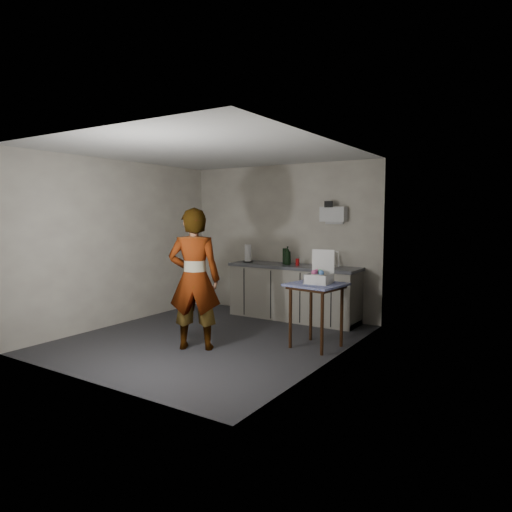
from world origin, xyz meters
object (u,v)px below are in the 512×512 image
Objects in this scene: side_table at (316,292)px; dish_rack at (326,264)px; kitchen_counter at (293,294)px; soap_bottle at (288,256)px; soda_can at (297,262)px; dark_bottle at (285,256)px; paper_towel at (248,254)px; standing_man at (194,279)px; bakery_box at (319,276)px.

dish_rack reaches higher than side_table.
soap_bottle is (-0.11, -0.02, 0.64)m from kitchen_counter.
soda_can is 0.32m from dark_bottle.
dish_rack reaches higher than kitchen_counter.
dish_rack is at bearing 0.35° from paper_towel.
kitchen_counter is 2.25m from standing_man.
standing_man is (-1.31, -0.90, 0.18)m from side_table.
soap_bottle is at bearing -42.62° from dark_bottle.
standing_man is at bearing -99.84° from soda_can.
paper_towel is (-0.97, -0.01, 0.09)m from soda_can.
kitchen_counter is 7.27× the size of soap_bottle.
paper_towel is 1.48m from dish_rack.
kitchen_counter is 2.63× the size of side_table.
soap_bottle is (-1.12, 1.25, 0.32)m from side_table.
dark_bottle is at bearing 8.76° from paper_towel.
soap_bottle reaches higher than kitchen_counter.
paper_towel is at bearing -171.24° from dark_bottle.
standing_man reaches higher than side_table.
dark_bottle is (0.08, 2.26, 0.12)m from standing_man.
soda_can is at bearing -179.59° from dish_rack.
standing_man reaches higher than kitchen_counter.
bakery_box is (0.02, 0.03, 0.21)m from side_table.
bakery_box is at bearing -32.17° from paper_towel.
soap_bottle reaches higher than dish_rack.
standing_man is 2.26m from dark_bottle.
side_table is at bearing -71.02° from dish_rack.
dish_rack is 1.30m from bakery_box.
paper_towel is at bearing -103.86° from standing_man.
dish_rack is (1.48, 0.01, -0.09)m from paper_towel.
dish_rack is 0.84× the size of bakery_box.
dark_bottle is (-1.22, 1.35, 0.30)m from side_table.
bakery_box is (1.33, 0.94, 0.03)m from standing_man.
kitchen_counter is 6.17× the size of dish_rack.
kitchen_counter is at bearing 125.84° from bakery_box.
dish_rack is at bearing 106.29° from bakery_box.
soda_can is (-0.93, 1.25, 0.23)m from side_table.
soda_can is at bearing -15.71° from kitchen_counter.
standing_man is 5.96× the size of paper_towel.
bakery_box is (1.03, -1.24, 0.52)m from kitchen_counter.
standing_man is (-0.29, -2.18, 0.49)m from kitchen_counter.
kitchen_counter is at bearing 10.37° from soap_bottle.
soda_can is (0.37, 2.16, 0.05)m from standing_man.
paper_towel is (-0.79, -0.01, -0.01)m from soap_bottle.
soap_bottle is at bearing 179.02° from soda_can.
soap_bottle is at bearing 129.06° from bakery_box.
kitchen_counter is at bearing 135.98° from side_table.
soap_bottle is 1.16× the size of dark_bottle.
kitchen_counter is 1.66m from side_table.
side_table is (1.01, -1.27, 0.32)m from kitchen_counter.
paper_towel is (-0.89, -0.03, 0.63)m from kitchen_counter.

